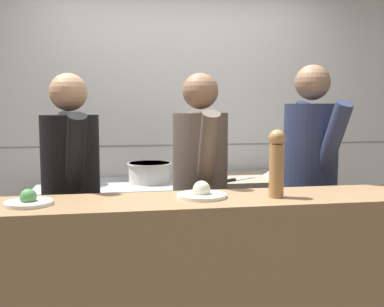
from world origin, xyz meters
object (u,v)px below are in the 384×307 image
oven_range (113,239)px  chef_line (310,182)px  plated_dish_main (28,201)px  sauce_pot (150,172)px  chefs_knife (237,179)px  stock_pot (74,171)px  mixing_bowl_steel (280,170)px  plated_dish_appetiser (202,193)px  chef_head_cook (71,199)px  pepper_mill (277,162)px  chef_sous (200,193)px

oven_range → chef_line: chef_line is taller
plated_dish_main → chef_line: bearing=20.3°
sauce_pot → chefs_knife: sauce_pot is taller
stock_pot → plated_dish_main: (-0.10, -1.34, 0.05)m
stock_pot → mixing_bowl_steel: (1.64, -0.05, -0.02)m
mixing_bowl_steel → chefs_knife: 0.43m
oven_range → chef_line: bearing=-27.7°
mixing_bowl_steel → plated_dish_appetiser: 1.55m
chef_head_cook → chefs_knife: bearing=12.8°
mixing_bowl_steel → chef_head_cook: chef_head_cook is taller
stock_pot → oven_range: bearing=-3.9°
pepper_mill → chef_head_cook: size_ratio=0.21×
oven_range → chef_sous: bearing=-53.6°
sauce_pot → chef_sous: chef_sous is taller
chef_sous → plated_dish_main: bearing=-148.7°
chefs_knife → mixing_bowl_steel: bearing=20.3°
mixing_bowl_steel → chef_line: bearing=-93.7°
sauce_pot → chef_line: chef_line is taller
sauce_pot → chef_head_cook: bearing=-124.8°
chef_head_cook → stock_pot: bearing=80.5°
pepper_mill → chef_sous: bearing=114.6°
oven_range → mixing_bowl_steel: size_ratio=3.97×
pepper_mill → oven_range: bearing=121.5°
mixing_bowl_steel → chef_sous: bearing=-138.3°
stock_pot → chefs_knife: size_ratio=1.18×
plated_dish_appetiser → mixing_bowl_steel: bearing=54.2°
chef_sous → chefs_knife: bearing=54.6°
mixing_bowl_steel → pepper_mill: bearing=-111.9°
pepper_mill → chef_line: size_ratio=0.20×
plated_dish_main → chef_sous: (0.93, 0.57, -0.10)m
plated_dish_appetiser → chef_sous: 0.55m
chef_sous → chef_line: 0.77m
chefs_knife → plated_dish_main: (-1.34, -1.14, 0.12)m
stock_pot → chef_sous: size_ratio=0.21×
chefs_knife → chef_head_cook: bearing=-154.2°
stock_pot → plated_dish_main: 1.34m
chef_line → sauce_pot: bearing=135.6°
stock_pot → chefs_knife: (1.24, -0.20, -0.07)m
plated_dish_appetiser → pepper_mill: 0.41m
oven_range → sauce_pot: 0.60m
mixing_bowl_steel → plated_dish_appetiser: (-0.90, -1.25, 0.08)m
chef_line → oven_range: bearing=142.3°
chef_head_cook → chef_sous: size_ratio=0.99×
chefs_knife → chef_head_cook: chef_head_cook is taller
mixing_bowl_steel → pepper_mill: (-0.53, -1.32, 0.24)m
chefs_knife → plated_dish_appetiser: bearing=-114.4°
sauce_pot → plated_dish_appetiser: bearing=-83.0°
plated_dish_main → chef_sous: size_ratio=0.13×
chef_head_cook → mixing_bowl_steel: bearing=11.5°
plated_dish_appetiser → chef_line: (0.86, 0.59, -0.07)m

